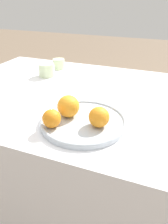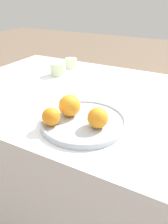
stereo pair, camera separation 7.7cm
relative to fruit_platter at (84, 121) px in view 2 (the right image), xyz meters
name	(u,v)px [view 2 (the right image)]	position (x,y,z in m)	size (l,w,h in m)	color
ground_plane	(102,210)	(0.00, 0.25, -0.78)	(12.00, 12.00, 0.00)	#7A6651
table	(105,163)	(0.00, 0.25, -0.40)	(1.59, 0.93, 0.77)	white
fruit_platter	(84,121)	(0.00, 0.00, 0.00)	(0.31, 0.31, 0.02)	#B2BCC6
orange_0	(98,118)	(0.06, -0.02, 0.04)	(0.07, 0.07, 0.07)	orange
orange_1	(51,117)	(-0.09, -0.08, 0.04)	(0.06, 0.06, 0.06)	orange
orange_2	(70,105)	(-0.07, 0.01, 0.04)	(0.08, 0.08, 0.08)	orange
cup_1	(71,63)	(-0.39, 0.56, 0.02)	(0.07, 0.07, 0.06)	beige
cup_2	(58,69)	(-0.39, 0.41, 0.02)	(0.09, 0.09, 0.07)	beige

